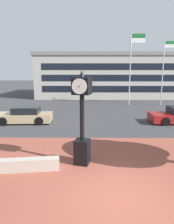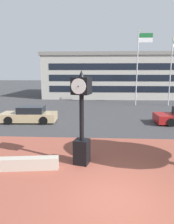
# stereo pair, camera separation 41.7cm
# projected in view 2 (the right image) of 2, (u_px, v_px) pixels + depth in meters

# --- Properties ---
(ground_plane) EXTENTS (200.00, 200.00, 0.00)m
(ground_plane) POSITION_uv_depth(u_px,v_px,m) (115.00, 198.00, 6.52)
(ground_plane) COLOR #38383A
(plaza_brick_paving) EXTENTS (44.00, 10.07, 0.01)m
(plaza_brick_paving) POSITION_uv_depth(u_px,v_px,m) (113.00, 181.00, 7.54)
(plaza_brick_paving) COLOR brown
(plaza_brick_paving) RESTS_ON ground
(planter_wall) EXTENTS (3.22, 0.81, 0.50)m
(planter_wall) POSITION_uv_depth(u_px,v_px,m) (19.00, 164.00, 8.41)
(planter_wall) COLOR #ADA393
(planter_wall) RESTS_ON ground
(street_clock) EXTENTS (0.85, 0.89, 4.00)m
(street_clock) POSITION_uv_depth(u_px,v_px,m) (82.00, 120.00, 8.67)
(street_clock) COLOR black
(street_clock) RESTS_ON ground
(car_street_mid) EXTENTS (4.39, 2.02, 1.28)m
(car_street_mid) POSITION_uv_depth(u_px,v_px,m) (30.00, 115.00, 16.45)
(car_street_mid) COLOR tan
(car_street_mid) RESTS_ON ground
(flagpole_primary) EXTENTS (1.69, 0.14, 8.61)m
(flagpole_primary) POSITION_uv_depth(u_px,v_px,m) (139.00, 62.00, 24.16)
(flagpole_primary) COLOR silver
(flagpole_primary) RESTS_ON ground
(flagpole_secondary) EXTENTS (1.44, 0.14, 7.79)m
(flagpole_secondary) POSITION_uv_depth(u_px,v_px,m) (172.00, 68.00, 24.07)
(flagpole_secondary) COLOR silver
(flagpole_secondary) RESTS_ON ground
(civic_building) EXTENTS (24.62, 14.53, 6.81)m
(civic_building) POSITION_uv_depth(u_px,v_px,m) (120.00, 75.00, 36.12)
(civic_building) COLOR #B2ADA3
(civic_building) RESTS_ON ground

